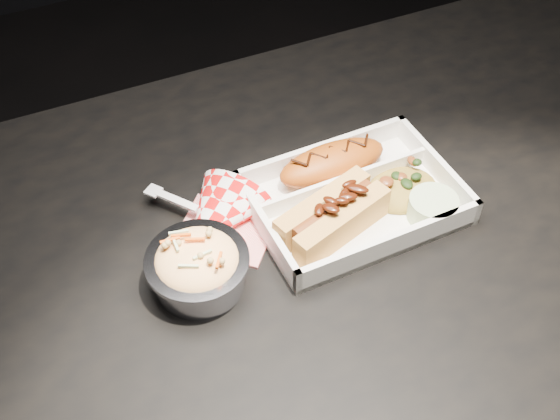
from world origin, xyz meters
The scene contains 8 objects.
dining_table centered at (0.00, 0.00, 0.66)m, with size 1.20×0.80×0.75m.
food_tray centered at (0.03, 0.05, 0.76)m, with size 0.25×0.19×0.04m.
fried_pastry centered at (0.03, 0.10, 0.78)m, with size 0.15×0.06×0.04m, color #A34810.
hotdog centered at (-0.01, 0.02, 0.78)m, with size 0.15×0.10×0.06m.
fried_rice_mound centered at (0.10, 0.04, 0.77)m, with size 0.09×0.08×0.03m, color #A5842F.
cupcake_liner centered at (0.11, -0.01, 0.77)m, with size 0.06×0.06×0.03m, color #B6CF9C.
foil_coleslaw_cup centered at (-0.18, 0.02, 0.78)m, with size 0.12×0.12×0.07m.
napkin_fork centered at (-0.14, 0.09, 0.77)m, with size 0.16×0.16×0.10m.
Camera 1 is at (-0.30, -0.46, 1.40)m, focal length 45.00 mm.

